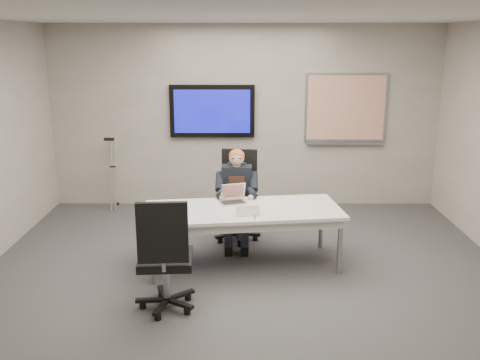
{
  "coord_description": "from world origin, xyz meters",
  "views": [
    {
      "loc": [
        -0.05,
        -5.23,
        2.58
      ],
      "look_at": [
        -0.07,
        0.7,
        1.0
      ],
      "focal_mm": 40.0,
      "sensor_mm": 36.0,
      "label": 1
    }
  ],
  "objects_px": {
    "office_chair_far": "(237,212)",
    "office_chair_near": "(166,276)",
    "conference_table": "(243,215)",
    "laptop": "(233,198)",
    "seated_person": "(237,208)"
  },
  "relations": [
    {
      "from": "office_chair_far",
      "to": "office_chair_near",
      "type": "height_order",
      "value": "office_chair_far"
    },
    {
      "from": "conference_table",
      "to": "office_chair_far",
      "type": "bearing_deg",
      "value": 87.51
    },
    {
      "from": "office_chair_far",
      "to": "conference_table",
      "type": "bearing_deg",
      "value": -77.37
    },
    {
      "from": "conference_table",
      "to": "office_chair_far",
      "type": "xyz_separation_m",
      "value": [
        -0.07,
        0.85,
        -0.25
      ]
    },
    {
      "from": "office_chair_far",
      "to": "laptop",
      "type": "xyz_separation_m",
      "value": [
        -0.05,
        -0.59,
        0.38
      ]
    },
    {
      "from": "seated_person",
      "to": "laptop",
      "type": "bearing_deg",
      "value": -94.4
    },
    {
      "from": "seated_person",
      "to": "conference_table",
      "type": "bearing_deg",
      "value": -80.26
    },
    {
      "from": "office_chair_far",
      "to": "office_chair_near",
      "type": "relative_size",
      "value": 1.0
    },
    {
      "from": "office_chair_far",
      "to": "seated_person",
      "type": "height_order",
      "value": "seated_person"
    },
    {
      "from": "conference_table",
      "to": "laptop",
      "type": "relative_size",
      "value": 6.58
    },
    {
      "from": "office_chair_far",
      "to": "laptop",
      "type": "height_order",
      "value": "office_chair_far"
    },
    {
      "from": "office_chair_far",
      "to": "office_chair_near",
      "type": "xyz_separation_m",
      "value": [
        -0.67,
        -1.95,
        -0.0
      ]
    },
    {
      "from": "office_chair_near",
      "to": "office_chair_far",
      "type": "bearing_deg",
      "value": -112.91
    },
    {
      "from": "office_chair_far",
      "to": "seated_person",
      "type": "distance_m",
      "value": 0.28
    },
    {
      "from": "conference_table",
      "to": "office_chair_near",
      "type": "height_order",
      "value": "office_chair_near"
    }
  ]
}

